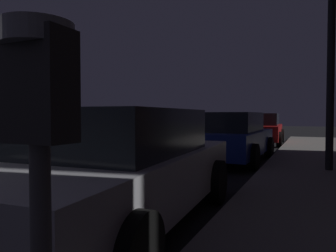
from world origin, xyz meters
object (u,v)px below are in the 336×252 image
Objects in this scene: car_blue at (228,137)px; car_red at (260,129)px; car_silver at (117,167)px; parking_meter at (40,156)px.

car_red is (0.00, 6.13, -0.01)m from car_blue.
car_blue is at bearing 90.02° from car_silver.
car_silver is 11.92m from car_red.
parking_meter is 14.68m from car_red.
car_silver is 1.07× the size of car_blue.
car_silver is 1.01× the size of car_red.
car_blue is at bearing -90.01° from car_red.
car_red is (-1.52, 14.59, -0.53)m from parking_meter.
car_red is at bearing 89.99° from car_blue.
parking_meter is at bearing -79.78° from car_blue.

